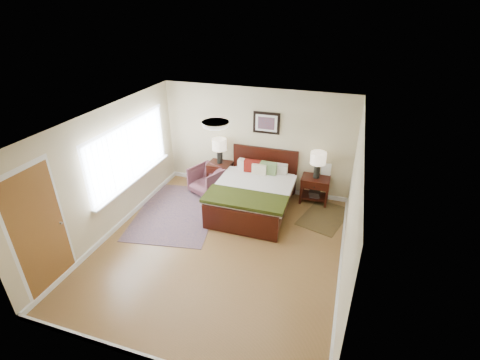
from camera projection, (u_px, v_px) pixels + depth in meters
The scene contains 18 objects.
floor at pixel (220, 247), 6.65m from camera, with size 5.00×5.00×0.00m, color brown.
back_wall at pixel (256, 141), 8.17m from camera, with size 4.50×0.04×2.50m, color beige.
front_wall at pixel (138, 293), 3.96m from camera, with size 4.50×0.04×2.50m, color beige.
left_wall at pixel (109, 173), 6.68m from camera, with size 0.04×5.00×2.50m, color beige.
right_wall at pixel (351, 212), 5.45m from camera, with size 0.04×5.00×2.50m, color beige.
ceiling at pixel (215, 122), 5.48m from camera, with size 4.50×5.00×0.02m, color white.
window at pixel (131, 153), 7.19m from camera, with size 0.11×2.72×1.32m.
door at pixel (40, 232), 5.28m from camera, with size 0.06×1.00×2.18m.
ceil_fixture at pixel (215, 124), 5.50m from camera, with size 0.44×0.44×0.08m.
bed at pixel (254, 190), 7.61m from camera, with size 1.69×2.04×1.10m.
wall_art at pixel (266, 123), 7.86m from camera, with size 0.62×0.05×0.50m.
nightstand_left at pixel (220, 168), 8.52m from camera, with size 0.55×0.50×0.66m.
nightstand_right at pixel (315, 187), 7.96m from camera, with size 0.63×0.47×0.62m.
lamp_left at pixel (219, 147), 8.28m from camera, with size 0.34×0.34×0.61m.
lamp_right at pixel (318, 160), 7.66m from camera, with size 0.34×0.34×0.61m.
armchair at pixel (207, 180), 8.38m from camera, with size 0.71×0.73×0.66m, color brown.
rug_persian at pixel (177, 212), 7.73m from camera, with size 1.68×2.38×0.01m, color #0B1239.
rug_navy at pixel (324, 217), 7.57m from camera, with size 0.83×1.25×0.01m, color black.
Camera 1 is at (2.00, -4.90, 4.24)m, focal length 26.00 mm.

